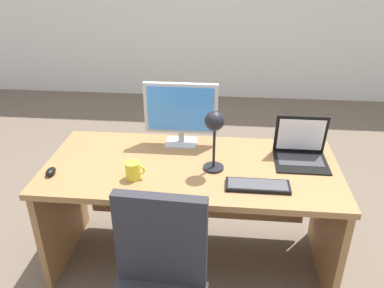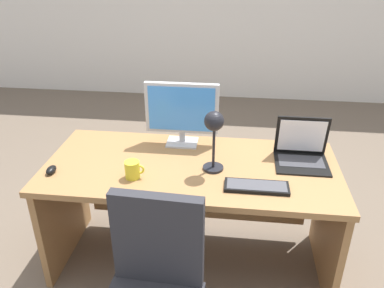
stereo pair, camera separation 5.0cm
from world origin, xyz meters
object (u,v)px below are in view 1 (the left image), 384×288
desk (192,190)px  monitor (181,111)px  desk_lamp (214,129)px  coffee_mug (133,170)px  mouse (51,172)px  keyboard (258,186)px  laptop (301,146)px

desk → monitor: bearing=112.6°
desk → monitor: (-0.09, 0.22, 0.44)m
monitor → desk_lamp: 0.40m
monitor → coffee_mug: size_ratio=4.16×
mouse → desk_lamp: desk_lamp is taller
keyboard → desk_lamp: (-0.25, 0.15, 0.26)m
monitor → coffee_mug: bearing=-115.4°
keyboard → coffee_mug: size_ratio=3.08×
laptop → desk_lamp: 0.59m
desk → desk_lamp: (0.13, -0.10, 0.48)m
coffee_mug → mouse: bearing=-179.1°
laptop → coffee_mug: laptop is taller
monitor → desk: bearing=-67.4°
monitor → keyboard: bearing=-45.4°
desk_lamp → laptop: bearing=21.6°
monitor → desk_lamp: monitor is taller
monitor → mouse: (-0.69, -0.46, -0.21)m
monitor → coffee_mug: monitor is taller
desk → keyboard: (0.38, -0.25, 0.22)m
laptop → mouse: size_ratio=3.54×
monitor → desk_lamp: bearing=-55.6°
keyboard → coffee_mug: (-0.69, 0.03, 0.04)m
coffee_mug → monitor: bearing=64.6°
desk_lamp → coffee_mug: 0.51m
desk → laptop: laptop is taller
mouse → monitor: bearing=33.5°
mouse → laptop: bearing=13.1°
keyboard → mouse: (-1.17, 0.02, 0.01)m
keyboard → monitor: bearing=134.6°
keyboard → mouse: mouse is taller
desk → coffee_mug: bearing=-143.6°
laptop → coffee_mug: bearing=-161.1°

